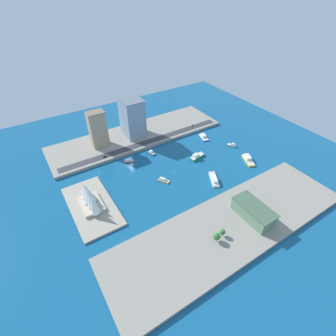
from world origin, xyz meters
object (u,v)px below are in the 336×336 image
at_px(ferry_yellow_fast, 248,159).
at_px(apartment_midrise_tan, 98,129).
at_px(patrol_launch_navy, 152,153).
at_px(tower_tall_glass, 132,118).
at_px(water_taxi_orange, 163,180).
at_px(traffic_light_waterfront, 126,149).
at_px(tugboat_red, 129,161).
at_px(suv_black, 105,156).
at_px(ferry_green_doubledeck, 197,156).
at_px(yacht_sleek_gray, 232,145).
at_px(opera_landmark, 89,198).
at_px(ferry_white_commuter, 214,179).
at_px(sedan_silver, 192,125).
at_px(van_white, 161,135).
at_px(catamaran_blue, 204,137).
at_px(terminal_long_green, 253,211).

distance_m(ferry_yellow_fast, apartment_midrise_tan, 190.42).
xyz_separation_m(patrol_launch_navy, tower_tall_glass, (50.69, -0.46, 27.49)).
bearing_deg(water_taxi_orange, traffic_light_waterfront, 10.10).
relative_size(tugboat_red, suv_black, 2.87).
bearing_deg(tower_tall_glass, ferry_yellow_fast, -143.93).
bearing_deg(ferry_green_doubledeck, tugboat_red, 63.26).
height_order(yacht_sleek_gray, traffic_light_waterfront, traffic_light_waterfront).
xyz_separation_m(ferry_green_doubledeck, tugboat_red, (37.90, 75.22, -1.03)).
bearing_deg(tugboat_red, opera_landmark, 126.72).
height_order(ferry_white_commuter, sedan_silver, ferry_white_commuter).
distance_m(patrol_launch_navy, sedan_silver, 87.22).
bearing_deg(sedan_silver, suv_black, 92.39).
relative_size(water_taxi_orange, van_white, 2.78).
distance_m(ferry_yellow_fast, yacht_sleek_gray, 35.09).
height_order(suv_black, traffic_light_waterfront, traffic_light_waterfront).
height_order(catamaran_blue, apartment_midrise_tan, apartment_midrise_tan).
bearing_deg(apartment_midrise_tan, catamaran_blue, -112.76).
xyz_separation_m(ferry_yellow_fast, tower_tall_glass, (126.62, 92.24, 26.90)).
height_order(yacht_sleek_gray, tower_tall_glass, tower_tall_glass).
xyz_separation_m(apartment_midrise_tan, opera_landmark, (-96.14, 45.97, -15.27)).
relative_size(yacht_sleek_gray, tower_tall_glass, 0.24).
bearing_deg(catamaran_blue, terminal_long_green, 158.88).
bearing_deg(suv_black, ferry_green_doubledeck, -120.80).
height_order(catamaran_blue, tugboat_red, catamaran_blue).
xyz_separation_m(patrol_launch_navy, opera_landmark, (-46.75, 94.49, 10.00)).
xyz_separation_m(yacht_sleek_gray, sedan_silver, (67.60, 15.46, 2.86)).
distance_m(ferry_green_doubledeck, suv_black, 114.03).
bearing_deg(ferry_yellow_fast, yacht_sleek_gray, -9.64).
bearing_deg(patrol_launch_navy, terminal_long_green, -169.32).
bearing_deg(patrol_launch_navy, ferry_green_doubledeck, -131.06).
height_order(patrol_launch_navy, suv_black, suv_black).
bearing_deg(patrol_launch_navy, tower_tall_glass, -0.53).
xyz_separation_m(ferry_yellow_fast, suv_black, (96.45, 147.18, 2.32)).
bearing_deg(catamaran_blue, patrol_launch_navy, 86.68).
distance_m(yacht_sleek_gray, traffic_light_waterfront, 138.03).
xyz_separation_m(ferry_yellow_fast, opera_landmark, (29.18, 187.20, 9.40)).
bearing_deg(catamaran_blue, sedan_silver, -5.15).
bearing_deg(van_white, apartment_midrise_tan, 73.48).
relative_size(yacht_sleek_gray, apartment_midrise_tan, 0.26).
height_order(ferry_green_doubledeck, catamaran_blue, ferry_green_doubledeck).
relative_size(ferry_white_commuter, tugboat_red, 2.08).
bearing_deg(ferry_white_commuter, tower_tall_glass, 13.85).
distance_m(ferry_green_doubledeck, tugboat_red, 84.23).
bearing_deg(ferry_white_commuter, terminal_long_green, 174.14).
xyz_separation_m(van_white, traffic_light_waterfront, (-10.47, 57.06, 3.40)).
bearing_deg(traffic_light_waterfront, sedan_silver, -84.48).
xyz_separation_m(tower_tall_glass, van_white, (-24.60, -29.60, -24.55)).
distance_m(tower_tall_glass, sedan_silver, 89.63).
bearing_deg(ferry_white_commuter, opera_landmark, 74.53).
bearing_deg(ferry_green_doubledeck, van_white, 11.82).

